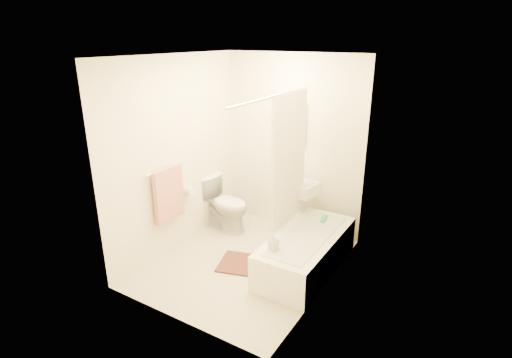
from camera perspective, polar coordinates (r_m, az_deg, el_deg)
The scene contains 17 objects.
floor at distance 4.94m, azimuth -1.54°, elevation -11.84°, with size 2.40×2.40×0.00m, color beige.
ceiling at distance 4.21m, azimuth -1.85°, elevation 17.21°, with size 2.40×2.40×0.00m, color white.
wall_back at distance 5.43m, azimuth 5.24°, elevation 4.90°, with size 2.00×0.02×2.40m, color beige.
wall_left at distance 5.02m, azimuth -11.33°, elevation 3.34°, with size 0.02×2.40×2.40m, color beige.
wall_right at distance 4.00m, azimuth 10.43°, elevation -0.87°, with size 0.02×2.40×2.40m, color beige.
mirror at distance 5.34m, azimuth 5.25°, elevation 7.96°, with size 0.40×0.03×0.55m, color white.
curtain_rod at distance 4.17m, azimuth 2.50°, elevation 11.67°, with size 0.03×0.03×1.70m, color silver.
shower_curtain at distance 4.69m, azimuth 4.73°, elevation 2.77°, with size 0.04×0.80×1.55m, color silver.
towel_bar at distance 4.85m, azimuth -12.88°, elevation 1.40°, with size 0.02×0.02×0.60m, color silver.
towel at distance 4.94m, azimuth -12.34°, elevation -2.18°, with size 0.06×0.45×0.66m, color #CC7266.
toilet_paper at distance 5.22m, azimuth -9.51°, elevation -1.71°, with size 0.12×0.12×0.11m, color white.
toilet at distance 5.61m, azimuth -4.52°, elevation -3.55°, with size 0.42×0.76×0.74m, color white.
sink at distance 5.37m, azimuth 6.19°, elevation -4.02°, with size 0.44×0.35×0.86m, color white, non-canonical shape.
bathtub at distance 4.77m, azimuth 7.20°, elevation -10.29°, with size 0.66×1.51×0.42m, color white, non-canonical shape.
bath_mat at distance 4.88m, azimuth -1.35°, elevation -12.08°, with size 0.65×0.49×0.02m, color #4B2718.
soap_bottle at distance 4.29m, azimuth 2.51°, elevation -9.01°, with size 0.09×0.09×0.20m, color white.
scrub_brush at distance 5.05m, azimuth 9.65°, elevation -5.64°, with size 0.06×0.18×0.04m, color #34A96D.
Camera 1 is at (2.29, -3.52, 2.59)m, focal length 28.00 mm.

